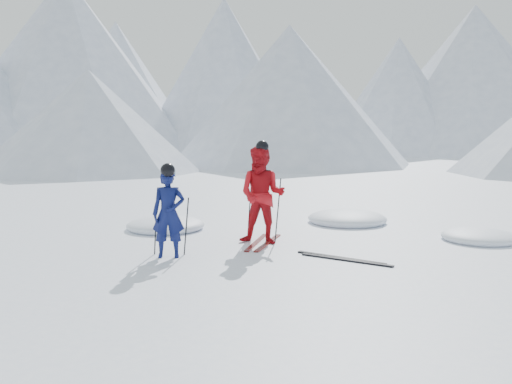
# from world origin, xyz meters

# --- Properties ---
(ground) EXTENTS (160.00, 160.00, 0.00)m
(ground) POSITION_xyz_m (0.00, 0.00, 0.00)
(ground) COLOR white
(ground) RESTS_ON ground
(mountain_range) EXTENTS (106.15, 62.94, 15.53)m
(mountain_range) POSITION_xyz_m (5.71, 35.31, 6.72)
(mountain_range) COLOR #B2BCD1
(mountain_range) RESTS_ON ground
(skier_blue) EXTENTS (0.65, 0.50, 1.59)m
(skier_blue) POSITION_xyz_m (-3.50, -0.45, 0.79)
(skier_blue) COLOR #0C1348
(skier_blue) RESTS_ON ground
(skier_red) EXTENTS (1.02, 0.84, 1.96)m
(skier_red) POSITION_xyz_m (-2.03, 1.00, 0.98)
(skier_red) COLOR #B30E15
(skier_red) RESTS_ON ground
(pole_blue_left) EXTENTS (0.11, 0.08, 1.06)m
(pole_blue_left) POSITION_xyz_m (-3.80, -0.30, 0.53)
(pole_blue_left) COLOR black
(pole_blue_left) RESTS_ON ground
(pole_blue_right) EXTENTS (0.11, 0.07, 1.06)m
(pole_blue_right) POSITION_xyz_m (-3.25, -0.20, 0.53)
(pole_blue_right) COLOR black
(pole_blue_right) RESTS_ON ground
(pole_red_left) EXTENTS (0.13, 0.10, 1.31)m
(pole_red_left) POSITION_xyz_m (-2.33, 1.25, 0.65)
(pole_red_left) COLOR black
(pole_red_left) RESTS_ON ground
(pole_red_right) EXTENTS (0.13, 0.09, 1.31)m
(pole_red_right) POSITION_xyz_m (-1.73, 1.15, 0.65)
(pole_red_right) COLOR black
(pole_red_right) RESTS_ON ground
(ski_worn_left) EXTENTS (0.20, 1.70, 0.03)m
(ski_worn_left) POSITION_xyz_m (-2.15, 1.00, 0.01)
(ski_worn_left) COLOR black
(ski_worn_left) RESTS_ON ground
(ski_worn_right) EXTENTS (0.32, 1.70, 0.03)m
(ski_worn_right) POSITION_xyz_m (-1.91, 1.00, 0.01)
(ski_worn_right) COLOR black
(ski_worn_right) RESTS_ON ground
(ski_loose_a) EXTENTS (1.58, 0.81, 0.03)m
(ski_loose_a) POSITION_xyz_m (-0.46, -0.07, 0.01)
(ski_loose_a) COLOR black
(ski_loose_a) RESTS_ON ground
(ski_loose_b) EXTENTS (1.60, 0.76, 0.03)m
(ski_loose_b) POSITION_xyz_m (-0.36, -0.22, 0.01)
(ski_loose_b) COLOR black
(ski_loose_b) RESTS_ON ground
(snow_lumps) EXTENTS (9.33, 5.93, 0.43)m
(snow_lumps) POSITION_xyz_m (-0.84, 2.59, 0.00)
(snow_lumps) COLOR white
(snow_lumps) RESTS_ON ground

